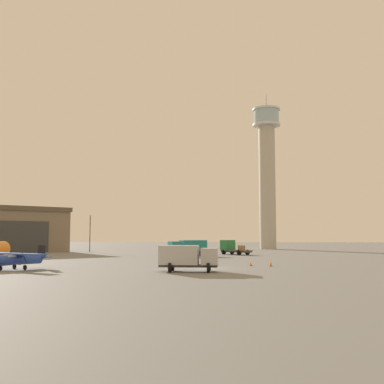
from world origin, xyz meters
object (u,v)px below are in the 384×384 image
at_px(airplane_blue, 19,258).
at_px(truck_box_teal, 188,247).
at_px(truck_flatbed_green, 232,248).
at_px(traffic_cone_near_left, 271,263).
at_px(control_tower, 267,168).
at_px(traffic_cone_near_right, 251,264).
at_px(traffic_cone_mid_apron, 19,262).
at_px(truck_box_silver, 187,257).
at_px(light_post_west, 90,230).

bearing_deg(airplane_blue, truck_box_teal, -172.90).
bearing_deg(truck_flatbed_green, traffic_cone_near_left, 146.28).
bearing_deg(traffic_cone_near_left, control_tower, 86.55).
bearing_deg(truck_flatbed_green, traffic_cone_near_right, 142.37).
bearing_deg(traffic_cone_mid_apron, control_tower, 62.96).
bearing_deg(airplane_blue, control_tower, -171.53).
relative_size(truck_box_silver, traffic_cone_mid_apron, 10.54).
relative_size(truck_flatbed_green, traffic_cone_mid_apron, 11.65).
height_order(truck_box_silver, traffic_cone_near_left, truck_box_silver).
relative_size(truck_box_teal, traffic_cone_mid_apron, 12.44).
relative_size(control_tower, truck_box_teal, 6.03).
bearing_deg(truck_flatbed_green, airplane_blue, 109.54).
bearing_deg(truck_box_teal, airplane_blue, 39.15).
height_order(traffic_cone_near_right, traffic_cone_mid_apron, traffic_cone_mid_apron).
height_order(light_post_west, traffic_cone_near_right, light_post_west).
bearing_deg(traffic_cone_near_right, traffic_cone_mid_apron, -179.39).
xyz_separation_m(control_tower, light_post_west, (-40.41, -27.83, -17.11)).
bearing_deg(traffic_cone_near_left, airplane_blue, -163.59).
height_order(truck_box_silver, light_post_west, light_post_west).
relative_size(traffic_cone_near_left, traffic_cone_near_right, 1.29).
relative_size(control_tower, traffic_cone_near_right, 75.28).
distance_m(truck_flatbed_green, light_post_west, 32.54).
height_order(airplane_blue, traffic_cone_near_left, airplane_blue).
xyz_separation_m(traffic_cone_near_left, traffic_cone_near_right, (-2.39, 0.47, -0.08)).
xyz_separation_m(truck_flatbed_green, truck_box_silver, (-4.05, -43.51, 0.20)).
height_order(traffic_cone_near_left, traffic_cone_near_right, traffic_cone_near_left).
xyz_separation_m(light_post_west, traffic_cone_mid_apron, (4.38, -42.77, -4.65)).
bearing_deg(truck_box_silver, truck_flatbed_green, 83.95).
relative_size(light_post_west, traffic_cone_near_left, 11.23).
distance_m(light_post_west, traffic_cone_near_left, 56.31).
xyz_separation_m(control_tower, traffic_cone_near_right, (-6.66, -70.29, -21.76)).
bearing_deg(truck_box_teal, control_tower, -138.39).
xyz_separation_m(truck_box_teal, traffic_cone_mid_apron, (-18.96, -26.11, -1.34)).
xyz_separation_m(airplane_blue, light_post_west, (-8.41, 51.10, 3.71)).
distance_m(truck_box_silver, traffic_cone_near_right, 12.10).
relative_size(truck_box_silver, traffic_cone_near_left, 8.17).
relative_size(light_post_west, traffic_cone_near_right, 14.54).
bearing_deg(traffic_cone_mid_apron, truck_box_teal, 54.01).
bearing_deg(airplane_blue, truck_flatbed_green, -177.72).
height_order(truck_box_silver, traffic_cone_near_right, truck_box_silver).
xyz_separation_m(airplane_blue, truck_flatbed_green, (22.67, 42.17, 0.11)).
distance_m(control_tower, traffic_cone_mid_apron, 82.20).
distance_m(control_tower, traffic_cone_near_left, 74.13).
bearing_deg(traffic_cone_mid_apron, truck_flatbed_green, 51.73).
distance_m(traffic_cone_near_left, traffic_cone_near_right, 2.44).
xyz_separation_m(control_tower, truck_box_teal, (-17.07, -44.49, -20.42)).
distance_m(airplane_blue, traffic_cone_near_right, 26.80).
xyz_separation_m(control_tower, truck_box_silver, (-13.38, -80.27, -20.50)).
bearing_deg(truck_box_silver, traffic_cone_near_left, 45.47).
distance_m(airplane_blue, light_post_west, 51.92).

